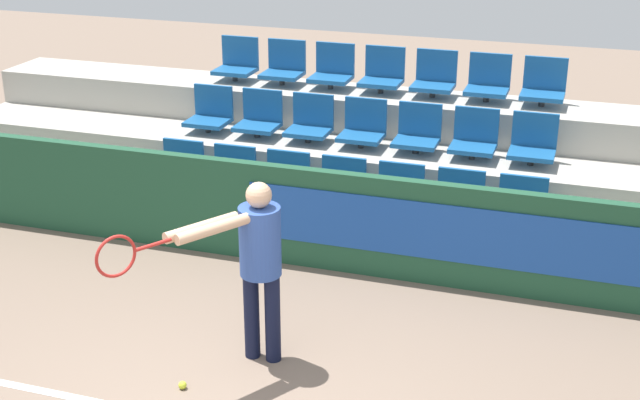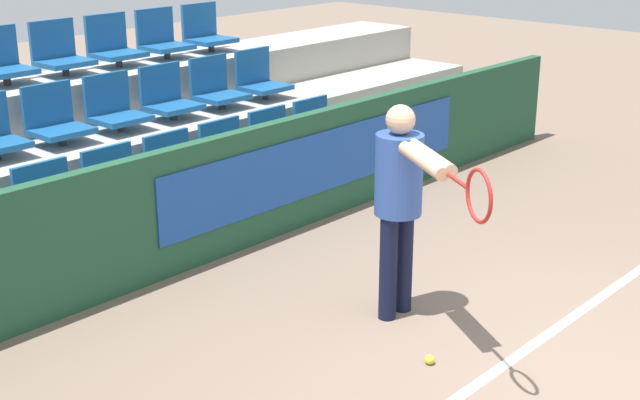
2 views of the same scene
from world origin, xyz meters
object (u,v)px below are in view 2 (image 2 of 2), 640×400
object	(u,v)px
stadium_chair_9	(56,120)
stadium_chair_12	(216,88)
stadium_chair_2	(117,185)
tennis_player	(402,191)
stadium_chair_1	(51,204)
stadium_chair_10	(115,108)
stadium_chair_6	(318,130)
stadium_chair_11	(168,98)
stadium_chair_20	(206,32)
stadium_chair_3	(176,169)
tennis_ball	(430,360)
stadium_chair_18	(113,46)
stadium_chair_17	(60,53)
stadium_chair_13	(260,79)
stadium_chair_4	(228,155)
stadium_chair_16	(1,62)
stadium_chair_5	(275,142)
stadium_chair_19	(162,39)

from	to	relation	value
stadium_chair_9	stadium_chair_12	size ratio (longest dim) A/B	1.00
stadium_chair_2	tennis_player	size ratio (longest dim) A/B	0.33
stadium_chair_1	stadium_chair_9	world-z (taller)	stadium_chair_9
stadium_chair_10	tennis_player	distance (m)	3.37
stadium_chair_6	stadium_chair_11	size ratio (longest dim) A/B	1.00
stadium_chair_20	stadium_chair_2	bearing A→B (deg)	-145.71
stadium_chair_3	tennis_player	size ratio (longest dim) A/B	0.33
tennis_ball	stadium_chair_11	bearing A→B (deg)	75.48
stadium_chair_1	stadium_chair_11	world-z (taller)	stadium_chair_11
stadium_chair_3	stadium_chair_18	world-z (taller)	stadium_chair_18
stadium_chair_3	stadium_chair_17	distance (m)	1.91
tennis_player	stadium_chair_2	bearing A→B (deg)	136.30
stadium_chair_13	stadium_chair_10	bearing A→B (deg)	180.00
stadium_chair_3	tennis_player	bearing A→B (deg)	-89.65
stadium_chair_9	stadium_chair_12	distance (m)	1.89
stadium_chair_6	stadium_chair_13	world-z (taller)	stadium_chair_13
stadium_chair_2	stadium_chair_13	size ratio (longest dim) A/B	1.00
stadium_chair_9	stadium_chair_11	size ratio (longest dim) A/B	1.00
stadium_chair_2	stadium_chair_4	distance (m)	1.26
stadium_chair_9	stadium_chair_10	bearing A→B (deg)	0.00
tennis_player	stadium_chair_20	bearing A→B (deg)	97.92
stadium_chair_11	stadium_chair_16	bearing A→B (deg)	145.71
stadium_chair_4	stadium_chair_1	bearing A→B (deg)	180.00
tennis_ball	stadium_chair_13	bearing A→B (deg)	59.92
stadium_chair_2	stadium_chair_10	size ratio (longest dim) A/B	1.00
stadium_chair_5	stadium_chair_16	distance (m)	2.69
stadium_chair_1	tennis_player	distance (m)	2.83
stadium_chair_5	tennis_ball	bearing A→B (deg)	-118.20
stadium_chair_4	stadium_chair_19	size ratio (longest dim) A/B	1.00
stadium_chair_10	stadium_chair_11	xyz separation A→B (m)	(0.63, 0.00, 0.00)
stadium_chair_20	tennis_player	bearing A→B (deg)	-113.94
stadium_chair_4	stadium_chair_5	distance (m)	0.63
stadium_chair_12	tennis_ball	bearing A→B (deg)	-112.74
stadium_chair_4	stadium_chair_17	distance (m)	2.01
stadium_chair_10	tennis_ball	world-z (taller)	stadium_chair_10
stadium_chair_17	stadium_chair_20	distance (m)	1.89
stadium_chair_4	stadium_chair_16	world-z (taller)	stadium_chair_16
stadium_chair_3	stadium_chair_17	size ratio (longest dim) A/B	1.00
stadium_chair_10	stadium_chair_12	distance (m)	1.26
stadium_chair_13	tennis_ball	distance (m)	4.66
stadium_chair_12	stadium_chair_19	distance (m)	0.96
tennis_ball	stadium_chair_17	bearing A→B (deg)	85.36
stadium_chair_5	stadium_chair_20	bearing A→B (deg)	69.87
stadium_chair_10	stadium_chair_17	distance (m)	0.96
stadium_chair_6	tennis_ball	size ratio (longest dim) A/B	8.02
stadium_chair_1	stadium_chair_3	xyz separation A→B (m)	(1.26, 0.00, 0.00)
stadium_chair_12	stadium_chair_20	xyz separation A→B (m)	(0.63, 0.86, 0.42)
stadium_chair_5	stadium_chair_11	world-z (taller)	stadium_chair_11
tennis_player	stadium_chair_5	bearing A→B (deg)	95.43
stadium_chair_5	stadium_chair_18	bearing A→B (deg)	110.13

